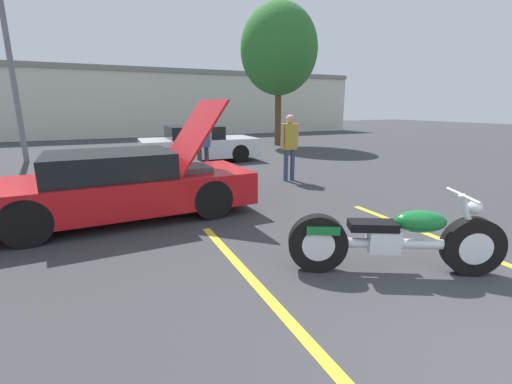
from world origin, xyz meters
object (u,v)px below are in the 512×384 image
Objects in this scene: show_car_hood_open at (124,185)px; spectator_midground at (290,142)px; motorcycle at (395,239)px; tree_background at (279,50)px; parked_car_right_row at (198,145)px; light_pole at (8,33)px; spectator_by_show_car at (203,140)px.

show_car_hood_open is 4.57m from spectator_midground.
motorcycle is 0.51× the size of show_car_hood_open.
tree_background reaches higher than motorcycle.
spectator_midground is at bearing -115.94° from tree_background.
light_pole is at bearing 157.83° from parked_car_right_row.
parked_car_right_row is 2.33× the size of spectator_by_show_car.
spectator_midground is (1.50, 5.13, 0.62)m from motorcycle.
tree_background is 14.74m from motorcycle.
light_pole is 4.52× the size of spectator_midground.
tree_background reaches higher than spectator_midground.
light_pole is 4.44× the size of spectator_by_show_car.
spectator_by_show_car is (2.27, 2.90, 0.47)m from show_car_hood_open.
spectator_by_show_car reaches higher than parked_car_right_row.
tree_background is at bearing 95.20° from motorcycle.
spectator_midground is at bearing 17.90° from show_car_hood_open.
motorcycle is at bearing -65.34° from light_pole.
parked_car_right_row is (5.68, -2.51, -3.73)m from light_pole.
spectator_by_show_car is at bearing 121.88° from motorcycle.
spectator_midground reaches higher than motorcycle.
motorcycle is at bearing -54.50° from show_car_hood_open.
light_pole reaches higher than spectator_midground.
spectator_by_show_car is 2.39m from spectator_midground.
tree_background is at bearing 64.06° from spectator_midground.
light_pole is 9.62m from show_car_hood_open.
parked_car_right_row is at bearing -23.81° from light_pole.
parked_car_right_row is at bearing 106.93° from spectator_midground.
light_pole is at bearing -174.33° from tree_background.
light_pole is 10.92m from tree_background.
spectator_by_show_car is at bearing -131.52° from tree_background.
spectator_midground is (1.99, -1.32, -0.02)m from spectator_by_show_car.
parked_car_right_row is at bearing 77.55° from spectator_by_show_car.
spectator_by_show_car is at bearing -100.80° from parked_car_right_row.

